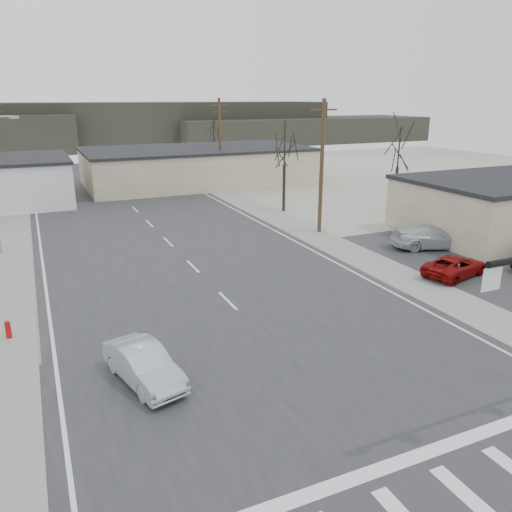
{
  "coord_description": "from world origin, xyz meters",
  "views": [
    {
      "loc": [
        -8.42,
        -14.32,
        10.08
      ],
      "look_at": [
        1.17,
        7.03,
        2.6
      ],
      "focal_mm": 35.0,
      "sensor_mm": 36.0,
      "label": 1
    }
  ],
  "objects_px": {
    "car_far_a": "(180,183)",
    "sedan_crossing": "(144,365)",
    "car_far_b": "(55,172)",
    "car_parked_red": "(455,266)",
    "car_parked_silver": "(430,237)",
    "fire_hydrant": "(8,330)"
  },
  "relations": [
    {
      "from": "sedan_crossing",
      "to": "car_far_a",
      "type": "bearing_deg",
      "value": 57.53
    },
    {
      "from": "car_far_b",
      "to": "car_parked_red",
      "type": "relative_size",
      "value": 0.94
    },
    {
      "from": "car_far_a",
      "to": "car_parked_red",
      "type": "bearing_deg",
      "value": 116.14
    },
    {
      "from": "fire_hydrant",
      "to": "car_parked_red",
      "type": "relative_size",
      "value": 0.2
    },
    {
      "from": "car_far_b",
      "to": "car_parked_silver",
      "type": "xyz_separation_m",
      "value": [
        21.96,
        -44.99,
        0.06
      ]
    },
    {
      "from": "car_far_a",
      "to": "sedan_crossing",
      "type": "bearing_deg",
      "value": 86.98
    },
    {
      "from": "car_far_b",
      "to": "sedan_crossing",
      "type": "bearing_deg",
      "value": -103.5
    },
    {
      "from": "car_far_a",
      "to": "car_parked_silver",
      "type": "height_order",
      "value": "car_far_a"
    },
    {
      "from": "fire_hydrant",
      "to": "sedan_crossing",
      "type": "distance_m",
      "value": 7.5
    },
    {
      "from": "car_far_b",
      "to": "car_parked_red",
      "type": "bearing_deg",
      "value": -82.67
    },
    {
      "from": "car_far_a",
      "to": "car_far_b",
      "type": "xyz_separation_m",
      "value": [
        -12.32,
        15.97,
        -0.1
      ]
    },
    {
      "from": "sedan_crossing",
      "to": "car_parked_silver",
      "type": "distance_m",
      "value": 23.63
    },
    {
      "from": "sedan_crossing",
      "to": "car_parked_silver",
      "type": "bearing_deg",
      "value": 7.71
    },
    {
      "from": "fire_hydrant",
      "to": "car_parked_red",
      "type": "bearing_deg",
      "value": -4.69
    },
    {
      "from": "fire_hydrant",
      "to": "car_far_b",
      "type": "height_order",
      "value": "car_far_b"
    },
    {
      "from": "fire_hydrant",
      "to": "car_far_b",
      "type": "bearing_deg",
      "value": 84.62
    },
    {
      "from": "sedan_crossing",
      "to": "car_far_a",
      "type": "xyz_separation_m",
      "value": [
        12.2,
        38.02,
        0.12
      ]
    },
    {
      "from": "car_parked_silver",
      "to": "car_parked_red",
      "type": "bearing_deg",
      "value": 167.8
    },
    {
      "from": "car_far_a",
      "to": "car_parked_silver",
      "type": "relative_size",
      "value": 1.04
    },
    {
      "from": "car_parked_red",
      "to": "car_parked_silver",
      "type": "height_order",
      "value": "car_parked_silver"
    },
    {
      "from": "fire_hydrant",
      "to": "sedan_crossing",
      "type": "xyz_separation_m",
      "value": [
        4.64,
        -5.88,
        0.29
      ]
    },
    {
      "from": "fire_hydrant",
      "to": "car_parked_red",
      "type": "distance_m",
      "value": 23.77
    }
  ]
}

